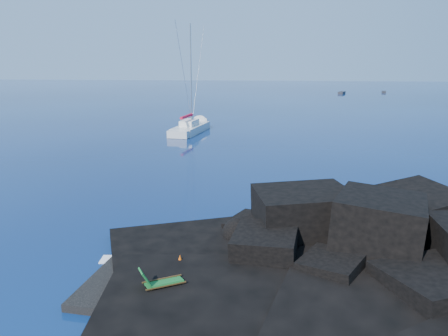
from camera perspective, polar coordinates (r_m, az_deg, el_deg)
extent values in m
plane|color=#030D31|center=(21.04, -17.85, -14.57)|extent=(400.00, 400.00, 0.00)
cube|color=black|center=(20.19, -5.05, -15.17)|extent=(9.08, 6.86, 0.70)
cube|color=silver|center=(19.66, -2.76, -14.75)|extent=(1.87, 1.00, 0.05)
cone|color=#D5500B|center=(21.18, -5.76, -11.86)|extent=(0.42, 0.42, 0.53)
cube|color=#25252A|center=(137.15, 15.11, 9.36)|extent=(2.88, 4.86, 0.62)
cube|color=black|center=(145.02, 20.14, 9.22)|extent=(2.07, 4.09, 0.52)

